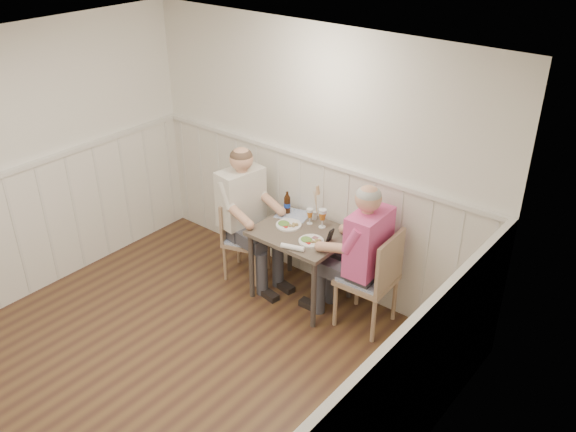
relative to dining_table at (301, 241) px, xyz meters
The scene contains 16 objects.
ground_plane 1.96m from the dining_table, 95.50° to the right, with size 4.50×4.50×0.00m, color #442A1D.
room_shell 2.04m from the dining_table, 95.50° to the right, with size 4.04×4.54×2.60m.
wainscot 1.17m from the dining_table, 98.74° to the right, with size 4.00×4.49×1.34m.
dining_table is the anchor object (origin of this frame).
chair_right 0.79m from the dining_table, ahead, with size 0.49×0.49×0.99m.
chair_left 0.76m from the dining_table, behind, with size 0.52×0.52×0.86m.
man_in_pink 0.67m from the dining_table, ahead, with size 0.68×0.47×1.45m.
diner_cream 0.70m from the dining_table, behind, with size 0.72×0.51×1.45m.
plate_man 0.24m from the dining_table, 28.48° to the right, with size 0.23×0.23×0.06m.
plate_diner 0.21m from the dining_table, behind, with size 0.25×0.25×0.06m.
beer_glass_a 0.32m from the dining_table, 60.31° to the left, with size 0.08×0.08×0.19m.
beer_glass_b 0.27m from the dining_table, 99.79° to the left, with size 0.06×0.06×0.16m.
beer_bottle 0.44m from the dining_table, 148.81° to the left, with size 0.07×0.07×0.23m.
rolled_napkin 0.36m from the dining_table, 65.62° to the right, with size 0.22×0.12×0.05m.
grass_vase 0.39m from the dining_table, 99.10° to the left, with size 0.05×0.05×0.40m.
gingham_mat 0.35m from the dining_table, 141.89° to the left, with size 0.37×0.33×0.01m.
Camera 1 is at (3.21, -2.12, 3.62)m, focal length 38.00 mm.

